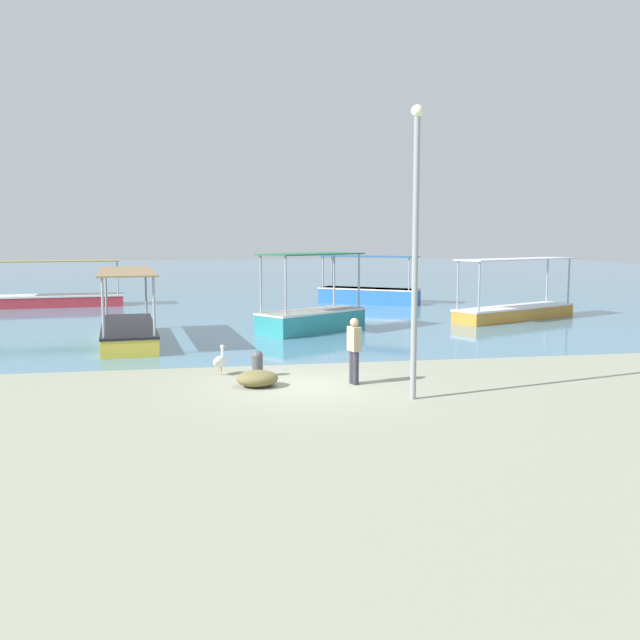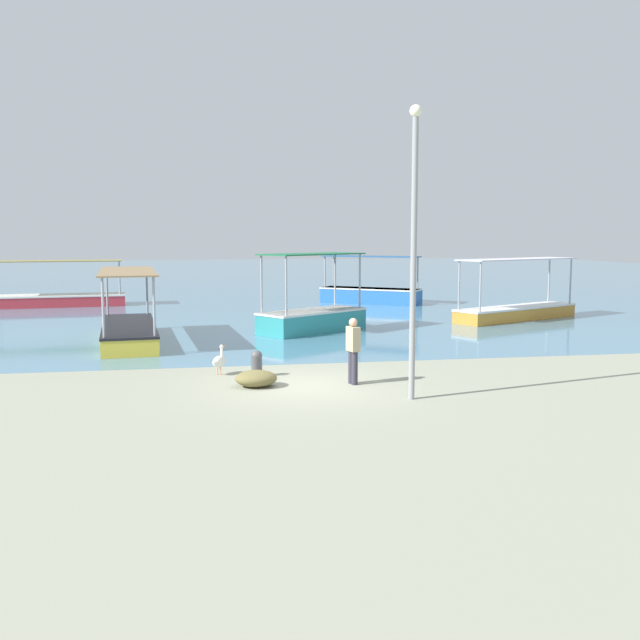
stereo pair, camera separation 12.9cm
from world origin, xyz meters
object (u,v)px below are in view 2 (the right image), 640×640
fishing_boat_far_left (370,293)px  fishing_boat_near_right (312,316)px  fisherman_standing (353,349)px  net_pile (256,378)px  fishing_boat_center (129,328)px  pelican (219,361)px  mooring_bollard (257,363)px  fishing_boat_near_left (60,297)px  fishing_boat_far_right (516,308)px  lamp_post (414,239)px

fishing_boat_far_left → fishing_boat_near_right: size_ratio=1.15×
fisherman_standing → net_pile: (-2.45, 0.12, -0.70)m
fishing_boat_center → pelican: fishing_boat_center is taller
fishing_boat_far_left → mooring_bollard: size_ratio=7.60×
net_pile → mooring_bollard: bearing=84.3°
fishing_boat_near_right → net_pile: fishing_boat_near_right is taller
pelican → fishing_boat_near_right: bearing=64.2°
fishing_boat_far_left → fishing_boat_near_left: (-16.67, 1.36, -0.09)m
fishing_boat_far_left → net_pile: size_ratio=5.13×
fisherman_standing → pelican: bearing=150.8°
fishing_boat_near_right → fisherman_standing: 9.95m
fishing_boat_far_right → pelican: size_ratio=8.38×
pelican → fishing_boat_far_right: bearing=37.4°
fishing_boat_far_left → pelican: (-9.01, -18.99, -0.20)m
pelican → mooring_bollard: size_ratio=1.13×
lamp_post → mooring_bollard: (-3.28, 3.28, -3.31)m
fishing_boat_center → fisherman_standing: fishing_boat_center is taller
lamp_post → mooring_bollard: bearing=135.1°
fishing_boat_far_left → fishing_boat_center: fishing_boat_far_left is taller
fishing_boat_near_right → fishing_boat_far_left: bearing=65.0°
fishing_boat_near_left → net_pile: bearing=-68.9°
fishing_boat_center → fisherman_standing: 10.47m
mooring_bollard → net_pile: bearing=-95.7°
fishing_boat_center → fishing_boat_near_right: size_ratio=1.52×
fishing_boat_far_left → mooring_bollard: bearing=-112.5°
fishing_boat_center → mooring_bollard: bearing=-60.8°
fishing_boat_near_left → fishing_boat_far_right: 23.44m
fishing_boat_far_left → fishing_boat_near_left: 16.73m
fishing_boat_near_left → mooring_bollard: size_ratio=9.76×
fishing_boat_near_right → fishing_boat_far_right: fishing_boat_near_right is taller
fishing_boat_center → fishing_boat_far_left: bearing=46.1°
fishing_boat_far_right → fishing_boat_near_right: bearing=-166.7°
lamp_post → fisherman_standing: lamp_post is taller
fishing_boat_near_right → mooring_bollard: (-2.94, -8.51, -0.23)m
fishing_boat_far_left → fishing_boat_far_right: 9.74m
fishing_boat_far_left → fishing_boat_near_right: (-5.10, -10.91, 0.02)m
fishing_boat_near_left → pelican: (7.66, -20.35, -0.11)m
fisherman_standing → fishing_boat_near_left: bearing=116.3°
fishing_boat_far_right → net_pile: size_ratio=6.39×
net_pile → fishing_boat_center: bearing=114.5°
fishing_boat_near_right → mooring_bollard: size_ratio=6.61×
fishing_boat_center → fishing_boat_near_right: fishing_boat_near_right is taller
fishing_boat_near_right → net_pile: 10.28m
fishing_boat_near_right → fishing_boat_near_left: size_ratio=0.68×
fishing_boat_near_right → mooring_bollard: 9.01m
fishing_boat_center → fishing_boat_far_right: (16.47, 3.80, 0.01)m
fishing_boat_center → fishing_boat_far_right: 16.90m
mooring_bollard → pelican: bearing=156.2°
fishing_boat_near_left → fishing_boat_far_right: fishing_boat_far_right is taller
pelican → lamp_post: lamp_post is taller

